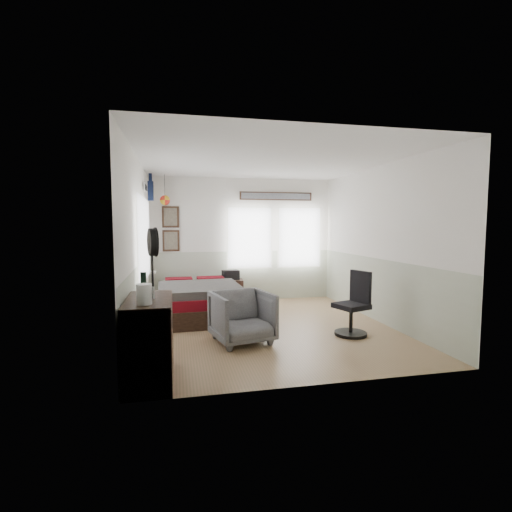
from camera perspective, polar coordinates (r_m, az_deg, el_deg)
The scene contains 12 objects.
ground_plane at distance 6.23m, azimuth 1.71°, elevation -10.95°, with size 4.00×4.50×0.01m, color #9C7D51.
room_shell at distance 6.15m, azimuth 0.62°, elevation 4.13°, with size 4.02×4.52×2.71m.
wall_decor at distance 7.79m, azimuth -9.77°, elevation 7.80°, with size 3.55×1.32×1.44m.
bed at distance 6.93m, azimuth -8.84°, elevation -6.77°, with size 1.46×1.98×0.62m.
dresser at distance 4.26m, azimuth -16.04°, elevation -12.25°, with size 0.48×1.00×0.90m, color black.
armchair at distance 5.39m, azimuth -2.13°, elevation -9.34°, with size 0.79×0.81×0.74m, color gray.
nightstand at distance 7.99m, azimuth -3.90°, elevation -5.47°, with size 0.52×0.41×0.52m, color black.
task_chair at distance 5.93m, azimuth 14.80°, elevation -7.89°, with size 0.55×0.55×0.98m.
kettle at distance 3.86m, azimuth -16.82°, elevation -5.64°, with size 0.18×0.15×0.20m.
bottle at distance 4.34m, azimuth -16.92°, elevation -4.09°, with size 0.07×0.07×0.26m, color black.
stand_fan at distance 4.08m, azimuth -15.59°, elevation 1.88°, with size 0.14×0.31×0.76m.
black_bag at distance 7.93m, azimuth -3.92°, elevation -2.92°, with size 0.34×0.22×0.20m, color black.
Camera 1 is at (-1.44, -5.81, 1.69)m, focal length 26.00 mm.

